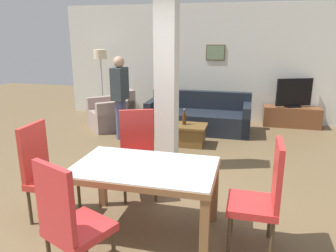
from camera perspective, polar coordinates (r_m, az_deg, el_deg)
The scene contains 16 objects.
ground_plane at distance 3.67m, azimuth -3.87°, elevation -17.66°, with size 18.00×18.00×0.00m, color brown.
back_wall at distance 7.96m, azimuth 7.15°, elevation 10.81°, with size 7.20×0.09×2.70m.
divider_pillar at distance 4.86m, azimuth -0.23°, elevation 7.86°, with size 0.30×0.33×2.70m.
dining_table at distance 3.38m, azimuth -4.05°, elevation -9.43°, with size 1.44×0.89×0.74m.
dining_chair_near_left at distance 2.84m, azimuth -16.77°, elevation -15.41°, with size 0.60×0.60×1.09m.
dining_chair_head_right at distance 3.25m, azimuth 16.18°, elevation -11.24°, with size 0.46×0.46×1.09m.
dining_chair_head_left at distance 3.88m, azimuth -20.64°, elevation -7.12°, with size 0.46×0.46×1.09m.
dining_chair_far_left at distance 4.21m, azimuth -5.26°, elevation -4.31°, with size 0.61×0.61×1.09m.
sofa at distance 7.09m, azimuth 5.36°, elevation 1.47°, with size 2.17×0.92×0.81m.
armchair at distance 7.36m, azimuth -9.59°, elevation 2.00°, with size 1.19×1.19×0.86m.
coffee_table at distance 6.14m, azimuth 4.05°, elevation -1.53°, with size 0.56×0.52×0.39m.
bottle at distance 6.10m, azimuth 2.84°, elevation 1.31°, with size 0.07×0.07×0.30m.
tv_stand at distance 7.86m, azimuth 20.72°, elevation 1.52°, with size 1.22×0.40×0.45m.
tv_screen at distance 7.76m, azimuth 21.10°, elevation 5.35°, with size 0.77×0.36×0.64m.
floor_lamp at distance 8.29m, azimuth -11.65°, elevation 11.05°, with size 0.31×0.31×1.66m.
standing_person at distance 6.45m, azimuth -8.37°, elevation 5.83°, with size 0.24×0.39×1.61m.
Camera 1 is at (0.97, -2.90, 2.01)m, focal length 35.00 mm.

